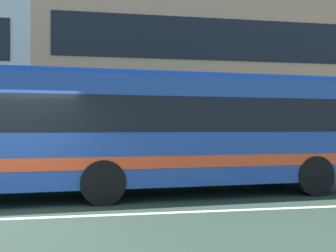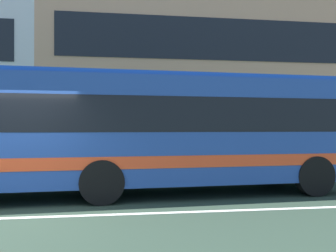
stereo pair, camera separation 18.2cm
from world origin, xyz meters
name	(u,v)px [view 1 (the left image)]	position (x,y,z in m)	size (l,w,h in m)	color
ground_plane	(8,219)	(0.00, 0.00, 0.00)	(160.00, 160.00, 0.00)	#2B3C2F
lane_centre_line	(8,219)	(0.00, 0.00, 0.00)	(60.00, 0.16, 0.01)	silver
hedge_row_far	(136,164)	(2.83, 5.59, 0.43)	(17.50, 1.10, 0.86)	#15541B
apartment_block_right	(226,74)	(9.76, 16.50, 5.37)	(22.98, 11.47, 10.75)	tan
transit_bus	(128,129)	(2.36, 2.16, 1.68)	(11.28, 3.15, 3.04)	#234695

